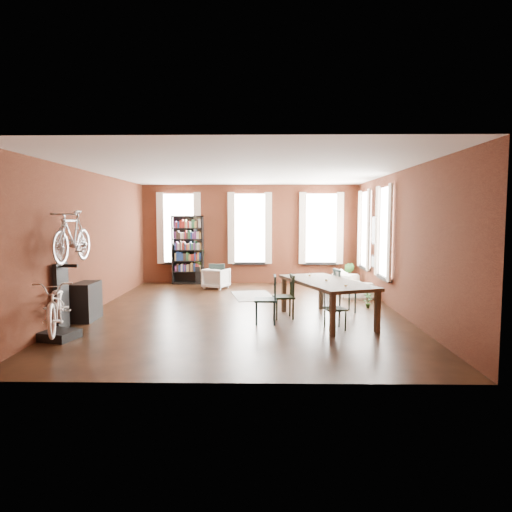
{
  "coord_description": "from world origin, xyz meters",
  "views": [
    {
      "loc": [
        0.46,
        -10.31,
        2.19
      ],
      "look_at": [
        0.27,
        0.6,
        1.23
      ],
      "focal_mm": 32.0,
      "sensor_mm": 36.0,
      "label": 1
    }
  ],
  "objects_px": {
    "dining_chair_c": "(335,309)",
    "bicycle_floor": "(56,281)",
    "dining_table": "(326,301)",
    "bike_trainer": "(59,335)",
    "dining_chair_a": "(265,300)",
    "plant_stand": "(200,275)",
    "cream_sofa": "(351,279)",
    "console_table": "(86,301)",
    "white_armchair": "(216,277)",
    "dining_chair_b": "(284,297)",
    "dining_chair_d": "(345,291)",
    "bookshelf": "(188,250)"
  },
  "relations": [
    {
      "from": "white_armchair",
      "to": "bookshelf",
      "type": "bearing_deg",
      "value": -21.61
    },
    {
      "from": "bookshelf",
      "to": "console_table",
      "type": "xyz_separation_m",
      "value": [
        -1.28,
        -5.2,
        -0.7
      ]
    },
    {
      "from": "plant_stand",
      "to": "white_armchair",
      "type": "bearing_deg",
      "value": -56.89
    },
    {
      "from": "dining_chair_d",
      "to": "plant_stand",
      "type": "bearing_deg",
      "value": 31.25
    },
    {
      "from": "console_table",
      "to": "plant_stand",
      "type": "height_order",
      "value": "console_table"
    },
    {
      "from": "white_armchair",
      "to": "plant_stand",
      "type": "xyz_separation_m",
      "value": [
        -0.63,
        0.97,
        -0.06
      ]
    },
    {
      "from": "dining_chair_c",
      "to": "bike_trainer",
      "type": "bearing_deg",
      "value": 85.46
    },
    {
      "from": "dining_chair_c",
      "to": "bicycle_floor",
      "type": "relative_size",
      "value": 0.46
    },
    {
      "from": "bike_trainer",
      "to": "dining_chair_d",
      "type": "bearing_deg",
      "value": 23.97
    },
    {
      "from": "console_table",
      "to": "plant_stand",
      "type": "distance_m",
      "value": 5.46
    },
    {
      "from": "dining_chair_a",
      "to": "plant_stand",
      "type": "bearing_deg",
      "value": -158.74
    },
    {
      "from": "dining_chair_b",
      "to": "cream_sofa",
      "type": "xyz_separation_m",
      "value": [
        2.07,
        3.26,
        -0.06
      ]
    },
    {
      "from": "dining_table",
      "to": "dining_chair_b",
      "type": "height_order",
      "value": "dining_chair_b"
    },
    {
      "from": "dining_chair_a",
      "to": "console_table",
      "type": "distance_m",
      "value": 3.78
    },
    {
      "from": "cream_sofa",
      "to": "bicycle_floor",
      "type": "height_order",
      "value": "bicycle_floor"
    },
    {
      "from": "dining_chair_d",
      "to": "plant_stand",
      "type": "height_order",
      "value": "dining_chair_d"
    },
    {
      "from": "dining_chair_d",
      "to": "cream_sofa",
      "type": "relative_size",
      "value": 0.47
    },
    {
      "from": "dining_chair_c",
      "to": "dining_chair_b",
      "type": "bearing_deg",
      "value": 31.09
    },
    {
      "from": "bookshelf",
      "to": "white_armchair",
      "type": "relative_size",
      "value": 3.23
    },
    {
      "from": "dining_chair_c",
      "to": "bicycle_floor",
      "type": "xyz_separation_m",
      "value": [
        -5.02,
        -0.82,
        0.64
      ]
    },
    {
      "from": "console_table",
      "to": "cream_sofa",
      "type": "bearing_deg",
      "value": 29.33
    },
    {
      "from": "console_table",
      "to": "dining_chair_c",
      "type": "bearing_deg",
      "value": -8.0
    },
    {
      "from": "dining_table",
      "to": "bike_trainer",
      "type": "distance_m",
      "value": 5.18
    },
    {
      "from": "dining_chair_a",
      "to": "dining_table",
      "type": "bearing_deg",
      "value": 100.82
    },
    {
      "from": "white_armchair",
      "to": "bike_trainer",
      "type": "height_order",
      "value": "white_armchair"
    },
    {
      "from": "dining_chair_b",
      "to": "dining_chair_d",
      "type": "relative_size",
      "value": 0.95
    },
    {
      "from": "dining_table",
      "to": "console_table",
      "type": "relative_size",
      "value": 3.1
    },
    {
      "from": "bike_trainer",
      "to": "console_table",
      "type": "bearing_deg",
      "value": 93.92
    },
    {
      "from": "bookshelf",
      "to": "white_armchair",
      "type": "bearing_deg",
      "value": -43.87
    },
    {
      "from": "dining_chair_a",
      "to": "plant_stand",
      "type": "relative_size",
      "value": 1.72
    },
    {
      "from": "dining_chair_d",
      "to": "bike_trainer",
      "type": "height_order",
      "value": "dining_chair_d"
    },
    {
      "from": "dining_chair_a",
      "to": "dining_chair_b",
      "type": "xyz_separation_m",
      "value": [
        0.39,
        0.48,
        -0.02
      ]
    },
    {
      "from": "dining_table",
      "to": "white_armchair",
      "type": "bearing_deg",
      "value": 102.93
    },
    {
      "from": "dining_chair_c",
      "to": "plant_stand",
      "type": "xyz_separation_m",
      "value": [
        -3.46,
        5.92,
        -0.12
      ]
    },
    {
      "from": "dining_chair_a",
      "to": "white_armchair",
      "type": "height_order",
      "value": "dining_chair_a"
    },
    {
      "from": "console_table",
      "to": "bookshelf",
      "type": "bearing_deg",
      "value": 76.17
    },
    {
      "from": "cream_sofa",
      "to": "console_table",
      "type": "bearing_deg",
      "value": 119.33
    },
    {
      "from": "dining_table",
      "to": "dining_chair_a",
      "type": "xyz_separation_m",
      "value": [
        -1.27,
        -0.24,
        0.07
      ]
    },
    {
      "from": "bookshelf",
      "to": "bike_trainer",
      "type": "height_order",
      "value": "bookshelf"
    },
    {
      "from": "dining_table",
      "to": "bookshelf",
      "type": "height_order",
      "value": "bookshelf"
    },
    {
      "from": "cream_sofa",
      "to": "console_table",
      "type": "xyz_separation_m",
      "value": [
        -6.23,
        -3.5,
        -0.01
      ]
    },
    {
      "from": "bookshelf",
      "to": "bicycle_floor",
      "type": "height_order",
      "value": "bookshelf"
    },
    {
      "from": "dining_chair_a",
      "to": "bike_trainer",
      "type": "distance_m",
      "value": 3.91
    },
    {
      "from": "dining_table",
      "to": "bike_trainer",
      "type": "height_order",
      "value": "dining_table"
    },
    {
      "from": "bike_trainer",
      "to": "plant_stand",
      "type": "height_order",
      "value": "plant_stand"
    },
    {
      "from": "bookshelf",
      "to": "dining_chair_a",
      "type": "bearing_deg",
      "value": -65.42
    },
    {
      "from": "dining_chair_b",
      "to": "bike_trainer",
      "type": "xyz_separation_m",
      "value": [
        -4.05,
        -1.77,
        -0.39
      ]
    },
    {
      "from": "cream_sofa",
      "to": "bike_trainer",
      "type": "relative_size",
      "value": 3.78
    },
    {
      "from": "dining_table",
      "to": "white_armchair",
      "type": "distance_m",
      "value": 5.04
    },
    {
      "from": "dining_chair_d",
      "to": "white_armchair",
      "type": "xyz_separation_m",
      "value": [
        -3.29,
        3.32,
        -0.15
      ]
    }
  ]
}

